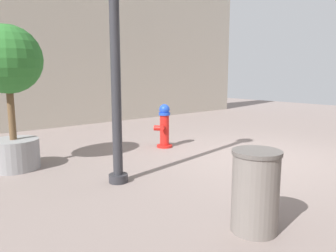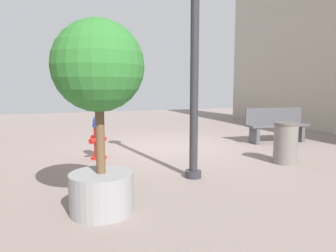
{
  "view_description": "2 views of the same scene",
  "coord_description": "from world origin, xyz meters",
  "px_view_note": "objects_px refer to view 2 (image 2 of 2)",
  "views": [
    {
      "loc": [
        -3.39,
        5.14,
        1.58
      ],
      "look_at": [
        0.96,
        1.42,
        0.65
      ],
      "focal_mm": 34.57,
      "sensor_mm": 36.0,
      "label": 1
    },
    {
      "loc": [
        2.81,
        7.49,
        1.57
      ],
      "look_at": [
        0.57,
        1.52,
        0.75
      ],
      "focal_mm": 33.57,
      "sensor_mm": 36.0,
      "label": 2
    }
  ],
  "objects_px": {
    "planter_tree": "(99,92)",
    "trash_bin": "(286,143)",
    "street_lamp": "(195,35)",
    "bench_near": "(276,124)",
    "fire_hydrant": "(98,137)"
  },
  "relations": [
    {
      "from": "planter_tree",
      "to": "trash_bin",
      "type": "height_order",
      "value": "planter_tree"
    },
    {
      "from": "street_lamp",
      "to": "trash_bin",
      "type": "xyz_separation_m",
      "value": [
        -2.17,
        -0.25,
        -1.97
      ]
    },
    {
      "from": "street_lamp",
      "to": "trash_bin",
      "type": "bearing_deg",
      "value": -173.43
    },
    {
      "from": "bench_near",
      "to": "street_lamp",
      "type": "height_order",
      "value": "street_lamp"
    },
    {
      "from": "fire_hydrant",
      "to": "trash_bin",
      "type": "bearing_deg",
      "value": 153.62
    },
    {
      "from": "planter_tree",
      "to": "trash_bin",
      "type": "xyz_separation_m",
      "value": [
        -3.87,
        -1.2,
        -1.08
      ]
    },
    {
      "from": "bench_near",
      "to": "planter_tree",
      "type": "relative_size",
      "value": 0.76
    },
    {
      "from": "bench_near",
      "to": "street_lamp",
      "type": "xyz_separation_m",
      "value": [
        3.62,
        2.3,
        1.89
      ]
    },
    {
      "from": "bench_near",
      "to": "planter_tree",
      "type": "distance_m",
      "value": 6.32
    },
    {
      "from": "fire_hydrant",
      "to": "planter_tree",
      "type": "bearing_deg",
      "value": 82.6
    },
    {
      "from": "planter_tree",
      "to": "trash_bin",
      "type": "bearing_deg",
      "value": -162.77
    },
    {
      "from": "fire_hydrant",
      "to": "planter_tree",
      "type": "height_order",
      "value": "planter_tree"
    },
    {
      "from": "bench_near",
      "to": "trash_bin",
      "type": "distance_m",
      "value": 2.51
    },
    {
      "from": "bench_near",
      "to": "street_lamp",
      "type": "relative_size",
      "value": 0.47
    },
    {
      "from": "bench_near",
      "to": "planter_tree",
      "type": "height_order",
      "value": "planter_tree"
    }
  ]
}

